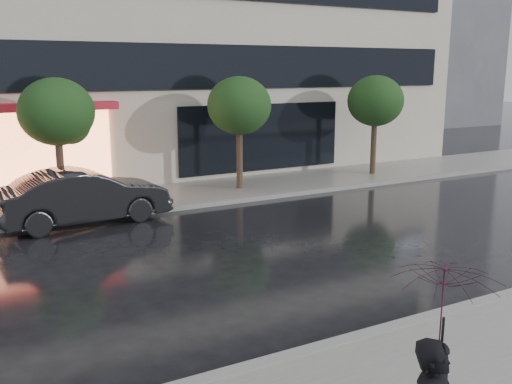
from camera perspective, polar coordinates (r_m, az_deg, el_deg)
ground at (r=10.45m, az=9.23°, el=-11.76°), size 120.00×120.00×0.00m
sidewalk_far at (r=19.15m, az=-9.99°, el=-0.53°), size 60.00×3.50×0.12m
curb_near at (r=9.73m, az=12.96°, el=-13.35°), size 60.00×0.25×0.14m
curb_far at (r=17.54m, az=-8.11°, el=-1.61°), size 60.00×0.25×0.14m
bg_building_right at (r=47.90m, az=13.64°, el=16.39°), size 12.00×12.00×16.00m
tree_mid_west at (r=17.79m, az=-19.14°, el=7.36°), size 2.20×2.20×3.99m
tree_mid_east at (r=19.73m, az=-1.57°, el=8.43°), size 2.20×2.20×3.99m
tree_far_east at (r=23.11m, az=11.91°, el=8.72°), size 2.20×2.20×3.99m
parked_car at (r=16.45m, az=-16.85°, el=-0.44°), size 4.77×2.01×1.53m
pedestrian_with_umbrella at (r=5.55m, az=17.92°, el=-15.25°), size 1.22×1.23×2.45m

